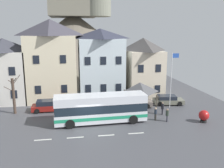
# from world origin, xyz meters

# --- Properties ---
(ground_plane) EXTENTS (40.00, 60.00, 0.07)m
(ground_plane) POSITION_xyz_m (0.00, -0.00, -0.03)
(ground_plane) COLOR #48494E
(townhouse_00) EXTENTS (6.19, 5.42, 9.02)m
(townhouse_00) POSITION_xyz_m (-10.82, 11.68, 4.51)
(townhouse_00) COLOR silver
(townhouse_00) RESTS_ON ground_plane
(townhouse_01) EXTENTS (6.94, 5.35, 11.60)m
(townhouse_01) POSITION_xyz_m (-4.42, 11.65, 5.80)
(townhouse_01) COLOR beige
(townhouse_01) RESTS_ON ground_plane
(townhouse_02) EXTENTS (6.45, 6.39, 10.33)m
(townhouse_02) POSITION_xyz_m (2.73, 12.16, 5.16)
(townhouse_02) COLOR silver
(townhouse_02) RESTS_ON ground_plane
(townhouse_03) EXTENTS (5.19, 7.00, 8.96)m
(townhouse_03) POSITION_xyz_m (9.40, 12.47, 4.48)
(townhouse_03) COLOR beige
(townhouse_03) RESTS_ON ground_plane
(hilltop_castle) EXTENTS (38.22, 38.22, 21.76)m
(hilltop_castle) POSITION_xyz_m (-0.71, 35.60, 7.63)
(hilltop_castle) COLOR #675E51
(hilltop_castle) RESTS_ON ground_plane
(transit_bus) EXTENTS (10.16, 2.90, 3.15)m
(transit_bus) POSITION_xyz_m (1.40, 1.41, 1.59)
(transit_bus) COLOR silver
(transit_bus) RESTS_ON ground_plane
(bus_shelter) EXTENTS (3.60, 3.60, 3.64)m
(bus_shelter) POSITION_xyz_m (6.82, 4.85, 3.00)
(bus_shelter) COLOR #473D33
(bus_shelter) RESTS_ON ground_plane
(parked_car_00) EXTENTS (4.09, 1.94, 1.42)m
(parked_car_00) POSITION_xyz_m (-4.73, 6.43, 0.69)
(parked_car_00) COLOR maroon
(parked_car_00) RESTS_ON ground_plane
(parked_car_02) EXTENTS (4.38, 2.46, 1.29)m
(parked_car_02) POSITION_xyz_m (6.76, 6.35, 0.64)
(parked_car_02) COLOR slate
(parked_car_02) RESTS_ON ground_plane
(parked_car_03) EXTENTS (4.30, 2.45, 1.26)m
(parked_car_03) POSITION_xyz_m (11.41, 6.67, 0.62)
(parked_car_03) COLOR slate
(parked_car_03) RESTS_ON ground_plane
(pedestrian_00) EXTENTS (0.30, 0.34, 1.52)m
(pedestrian_00) POSITION_xyz_m (7.62, 1.02, 0.83)
(pedestrian_00) COLOR #38332D
(pedestrian_00) RESTS_ON ground_plane
(pedestrian_01) EXTENTS (0.32, 0.32, 1.55)m
(pedestrian_01) POSITION_xyz_m (9.11, 2.72, 0.91)
(pedestrian_01) COLOR black
(pedestrian_01) RESTS_ON ground_plane
(pedestrian_02) EXTENTS (0.35, 0.35, 1.49)m
(pedestrian_02) POSITION_xyz_m (8.77, 0.41, 0.86)
(pedestrian_02) COLOR #2D2D38
(pedestrian_02) RESTS_ON ground_plane
(public_bench) EXTENTS (1.58, 0.48, 0.87)m
(public_bench) POSITION_xyz_m (4.82, 7.22, 0.47)
(public_bench) COLOR #33473D
(public_bench) RESTS_ON ground_plane
(flagpole) EXTENTS (0.95, 0.10, 7.25)m
(flagpole) POSITION_xyz_m (11.17, 5.22, 4.19)
(flagpole) COLOR silver
(flagpole) RESTS_ON ground_plane
(harbour_buoy) EXTENTS (1.14, 1.14, 1.39)m
(harbour_buoy) POSITION_xyz_m (12.69, -0.50, 0.77)
(harbour_buoy) COLOR black
(harbour_buoy) RESTS_ON ground_plane
(bare_tree_01) EXTENTS (1.92, 1.44, 4.85)m
(bare_tree_01) POSITION_xyz_m (-8.68, 6.13, 2.34)
(bare_tree_01) COLOR #47382D
(bare_tree_01) RESTS_ON ground_plane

